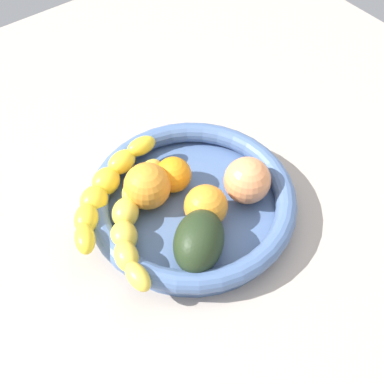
{
  "coord_description": "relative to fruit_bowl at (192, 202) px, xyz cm",
  "views": [
    {
      "loc": [
        -26.29,
        -34.43,
        62.12
      ],
      "look_at": [
        0.0,
        0.0,
        7.7
      ],
      "focal_mm": 47.47,
      "sensor_mm": 36.0,
      "label": 1
    }
  ],
  "objects": [
    {
      "name": "kitchen_counter",
      "position": [
        0.0,
        0.0,
        -3.93
      ],
      "size": [
        120.0,
        120.0,
        3.0
      ],
      "primitive_type": "cube",
      "color": "#AEA094",
      "rests_on": "ground"
    },
    {
      "name": "fruit_bowl",
      "position": [
        0.0,
        0.0,
        0.0
      ],
      "size": [
        29.28,
        29.28,
        4.7
      ],
      "color": "#4B6799",
      "rests_on": "kitchen_counter"
    },
    {
      "name": "banana_draped_left",
      "position": [
        -9.31,
        7.6,
        2.25
      ],
      "size": [
        19.04,
        13.39,
        4.71
      ],
      "color": "yellow",
      "rests_on": "fruit_bowl"
    },
    {
      "name": "banana_draped_right",
      "position": [
        -9.35,
        1.15,
        1.88
      ],
      "size": [
        14.58,
        17.32,
        4.12
      ],
      "color": "yellow",
      "rests_on": "fruit_bowl"
    },
    {
      "name": "orange_front",
      "position": [
        -0.08,
        -3.06,
        2.25
      ],
      "size": [
        5.96,
        5.96,
        5.96
      ],
      "primitive_type": "sphere",
      "color": "orange",
      "rests_on": "fruit_bowl"
    },
    {
      "name": "orange_mid_left",
      "position": [
        0.1,
        4.38,
        1.86
      ],
      "size": [
        5.18,
        5.18,
        5.18
      ],
      "primitive_type": "sphere",
      "color": "orange",
      "rests_on": "fruit_bowl"
    },
    {
      "name": "orange_mid_right",
      "position": [
        -4.42,
        4.38,
        2.57
      ],
      "size": [
        6.6,
        6.6,
        6.6
      ],
      "primitive_type": "sphere",
      "color": "orange",
      "rests_on": "fruit_bowl"
    },
    {
      "name": "peach_blush",
      "position": [
        7.19,
        -3.23,
        2.6
      ],
      "size": [
        6.66,
        6.66,
        6.66
      ],
      "primitive_type": "sphere",
      "color": "#F9975D",
      "rests_on": "fruit_bowl"
    },
    {
      "name": "avocado_dark",
      "position": [
        -4.24,
        -6.99,
        2.48
      ],
      "size": [
        11.08,
        10.72,
        6.48
      ],
      "primitive_type": "ellipsoid",
      "rotation": [
        0.0,
        0.0,
        3.83
      ],
      "color": "#24341B",
      "rests_on": "fruit_bowl"
    }
  ]
}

